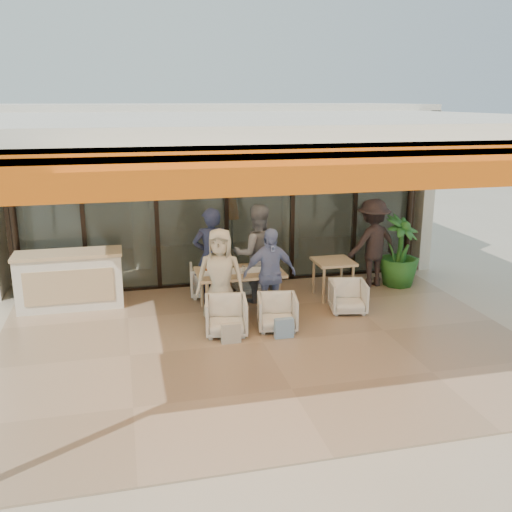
{
  "coord_description": "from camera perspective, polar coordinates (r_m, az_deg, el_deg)",
  "views": [
    {
      "loc": [
        -1.98,
        -7.82,
        3.62
      ],
      "look_at": [
        0.1,
        0.9,
        1.15
      ],
      "focal_mm": 40.0,
      "sensor_mm": 36.0,
      "label": 1
    }
  ],
  "objects": [
    {
      "name": "chair_near_left",
      "position": [
        9.07,
        -3.01,
        -5.85
      ],
      "size": [
        0.73,
        0.7,
        0.67
      ],
      "primitive_type": "imported",
      "rotation": [
        0.0,
        0.0,
        -0.14
      ],
      "color": "white",
      "rests_on": "ground"
    },
    {
      "name": "chair_near_right",
      "position": [
        9.25,
        2.14,
        -5.51
      ],
      "size": [
        0.71,
        0.68,
        0.64
      ],
      "primitive_type": "imported",
      "rotation": [
        0.0,
        0.0,
        -0.18
      ],
      "color": "white",
      "rests_on": "ground"
    },
    {
      "name": "side_table",
      "position": [
        10.67,
        7.74,
        -0.98
      ],
      "size": [
        0.7,
        0.7,
        0.74
      ],
      "color": "#DDBE87",
      "rests_on": "ground"
    },
    {
      "name": "diner_navy",
      "position": [
        10.2,
        -4.49,
        -0.11
      ],
      "size": [
        0.68,
        0.46,
        1.8
      ],
      "primitive_type": "imported",
      "rotation": [
        0.0,
        0.0,
        3.09
      ],
      "color": "#1B223C",
      "rests_on": "ground"
    },
    {
      "name": "diner_grey",
      "position": [
        10.36,
        0.1,
        0.22
      ],
      "size": [
        0.92,
        0.73,
        1.82
      ],
      "primitive_type": "imported",
      "rotation": [
        0.0,
        0.0,
        3.09
      ],
      "color": "slate",
      "rests_on": "ground"
    },
    {
      "name": "ground",
      "position": [
        8.84,
        0.73,
        -8.76
      ],
      "size": [
        70.0,
        70.0,
        0.0
      ],
      "primitive_type": "plane",
      "color": "#C6B293",
      "rests_on": "ground"
    },
    {
      "name": "tote_bag_cream",
      "position": [
        8.77,
        -2.51,
        -7.78
      ],
      "size": [
        0.3,
        0.1,
        0.34
      ],
      "primitive_type": "cube",
      "color": "silver",
      "rests_on": "ground"
    },
    {
      "name": "diner_cream",
      "position": [
        9.38,
        -3.61,
        -2.08
      ],
      "size": [
        0.9,
        0.71,
        1.61
      ],
      "primitive_type": "imported",
      "rotation": [
        0.0,
        0.0,
        -0.28
      ],
      "color": "beige",
      "rests_on": "ground"
    },
    {
      "name": "potted_palm",
      "position": [
        11.62,
        14.18,
        0.42
      ],
      "size": [
        1.11,
        1.11,
        1.42
      ],
      "primitive_type": "imported",
      "rotation": [
        0.0,
        0.0,
        0.63
      ],
      "color": "#1E5919",
      "rests_on": "ground"
    },
    {
      "name": "interior_block",
      "position": [
        13.36,
        -4.85,
        9.37
      ],
      "size": [
        9.05,
        3.62,
        3.52
      ],
      "color": "silver",
      "rests_on": "ground"
    },
    {
      "name": "terrace_structure",
      "position": [
        7.82,
        1.3,
        12.69
      ],
      "size": [
        8.0,
        6.0,
        3.4
      ],
      "color": "silver",
      "rests_on": "ground"
    },
    {
      "name": "glass_storefront",
      "position": [
        11.19,
        -3.01,
        4.97
      ],
      "size": [
        8.08,
        0.1,
        3.2
      ],
      "color": "#9EADA3",
      "rests_on": "ground"
    },
    {
      "name": "tote_bag_blue",
      "position": [
        8.95,
        2.82,
        -7.29
      ],
      "size": [
        0.3,
        0.1,
        0.34
      ],
      "primitive_type": "cube",
      "color": "#99BFD8",
      "rests_on": "ground"
    },
    {
      "name": "chair_far_left",
      "position": [
        10.84,
        -4.84,
        -2.27
      ],
      "size": [
        0.72,
        0.68,
        0.68
      ],
      "primitive_type": "imported",
      "rotation": [
        0.0,
        0.0,
        3.04
      ],
      "color": "white",
      "rests_on": "ground"
    },
    {
      "name": "diner_periwinkle",
      "position": [
        9.55,
        1.37,
        -1.84
      ],
      "size": [
        0.96,
        0.47,
        1.58
      ],
      "primitive_type": "imported",
      "rotation": [
        0.0,
        0.0,
        0.09
      ],
      "color": "#7B93CD",
      "rests_on": "ground"
    },
    {
      "name": "side_chair",
      "position": [
        10.1,
        9.19,
        -3.9
      ],
      "size": [
        0.71,
        0.68,
        0.63
      ],
      "primitive_type": "imported",
      "rotation": [
        0.0,
        0.0,
        -0.2
      ],
      "color": "white",
      "rests_on": "ground"
    },
    {
      "name": "host_counter",
      "position": [
        10.62,
        -18.09,
        -2.29
      ],
      "size": [
        1.85,
        0.65,
        1.04
      ],
      "color": "silver",
      "rests_on": "ground"
    },
    {
      "name": "terrace_floor",
      "position": [
        8.84,
        0.73,
        -8.73
      ],
      "size": [
        8.0,
        6.0,
        0.01
      ],
      "primitive_type": "cube",
      "color": "tan",
      "rests_on": "ground"
    },
    {
      "name": "dining_table",
      "position": [
        9.92,
        -1.69,
        -1.81
      ],
      "size": [
        1.5,
        0.9,
        0.93
      ],
      "color": "#DDBE87",
      "rests_on": "ground"
    },
    {
      "name": "standing_woman",
      "position": [
        11.42,
        11.55,
        1.23
      ],
      "size": [
        1.26,
        0.91,
        1.77
      ],
      "primitive_type": "imported",
      "rotation": [
        0.0,
        0.0,
        3.38
      ],
      "color": "black",
      "rests_on": "ground"
    },
    {
      "name": "chair_far_right",
      "position": [
        10.99,
        -0.51,
        -2.11
      ],
      "size": [
        0.66,
        0.63,
        0.63
      ],
      "primitive_type": "imported",
      "rotation": [
        0.0,
        0.0,
        3.25
      ],
      "color": "white",
      "rests_on": "ground"
    }
  ]
}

